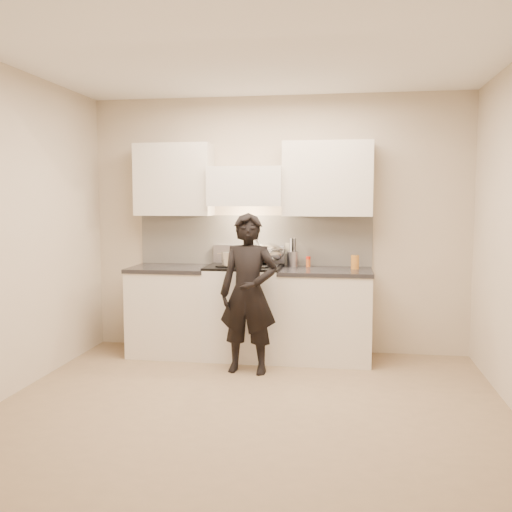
% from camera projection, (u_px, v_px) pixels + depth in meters
% --- Properties ---
extents(ground_plane, '(4.00, 4.00, 0.00)m').
position_uv_depth(ground_plane, '(251.00, 406.00, 4.48)').
color(ground_plane, '#8C7153').
extents(room_shell, '(4.04, 3.54, 2.70)m').
position_uv_depth(room_shell, '(251.00, 202.00, 4.69)').
color(room_shell, '#C1B198').
rests_on(room_shell, ground).
extents(stove, '(0.76, 0.65, 0.96)m').
position_uv_depth(stove, '(245.00, 311.00, 5.88)').
color(stove, silver).
rests_on(stove, ground).
extents(counter_right, '(0.92, 0.67, 0.92)m').
position_uv_depth(counter_right, '(325.00, 314.00, 5.75)').
color(counter_right, beige).
rests_on(counter_right, ground).
extents(counter_left, '(0.82, 0.67, 0.92)m').
position_uv_depth(counter_left, '(172.00, 310.00, 6.00)').
color(counter_left, beige).
rests_on(counter_left, ground).
extents(wok, '(0.41, 0.50, 0.33)m').
position_uv_depth(wok, '(265.00, 253.00, 5.91)').
color(wok, silver).
rests_on(wok, stove).
extents(stock_pot, '(0.29, 0.21, 0.14)m').
position_uv_depth(stock_pot, '(232.00, 259.00, 5.70)').
color(stock_pot, silver).
rests_on(stock_pot, stove).
extents(utensil_crock, '(0.11, 0.11, 0.30)m').
position_uv_depth(utensil_crock, '(293.00, 258.00, 5.95)').
color(utensil_crock, '#9897A7').
rests_on(utensil_crock, counter_right).
extents(spice_jar, '(0.05, 0.05, 0.11)m').
position_uv_depth(spice_jar, '(308.00, 262.00, 5.92)').
color(spice_jar, '#C65923').
rests_on(spice_jar, counter_right).
extents(oil_glass, '(0.08, 0.08, 0.14)m').
position_uv_depth(oil_glass, '(355.00, 262.00, 5.73)').
color(oil_glass, '#BA7126').
rests_on(oil_glass, counter_right).
extents(person, '(0.57, 0.40, 1.49)m').
position_uv_depth(person, '(249.00, 293.00, 5.29)').
color(person, black).
rests_on(person, ground).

